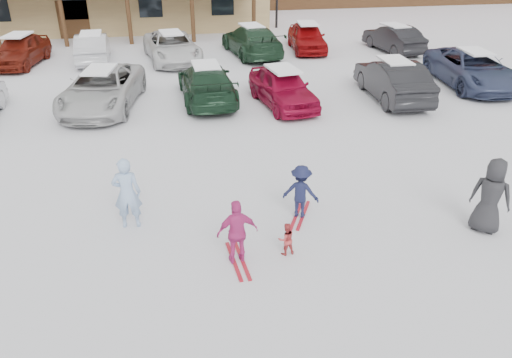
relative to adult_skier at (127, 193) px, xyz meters
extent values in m
plane|color=white|center=(2.71, -1.03, -0.88)|extent=(160.00, 160.00, 0.00)
imported|color=#96B5DE|center=(0.00, 0.00, 0.00)|extent=(0.66, 0.44, 1.76)
imported|color=#BA3839|center=(3.37, -1.72, -0.50)|extent=(0.41, 0.34, 0.76)
imported|color=#151939|center=(4.05, -0.27, -0.20)|extent=(1.02, 0.84, 1.37)
cube|color=#A31724|center=(4.05, -0.27, -0.87)|extent=(0.79, 1.35, 0.03)
imported|color=#C6307E|center=(2.31, -1.82, -0.14)|extent=(0.90, 0.44, 1.48)
cube|color=#A31724|center=(2.31, -1.82, -0.87)|extent=(0.32, 1.41, 0.03)
imported|color=#252528|center=(8.14, -1.59, 0.03)|extent=(1.04, 1.03, 1.82)
imported|color=#BCBCBC|center=(-1.41, 8.75, -0.14)|extent=(3.29, 5.68, 1.49)
imported|color=#16311E|center=(2.57, 8.88, -0.16)|extent=(2.22, 5.04, 1.44)
imported|color=maroon|center=(5.41, 7.82, -0.16)|extent=(2.35, 4.45, 1.44)
imported|color=black|center=(9.90, 7.84, -0.10)|extent=(1.79, 4.80, 1.57)
imported|color=#343D5D|center=(14.03, 8.95, -0.13)|extent=(2.89, 5.58, 1.50)
imported|color=maroon|center=(-6.00, 15.89, -0.14)|extent=(2.48, 4.60, 1.49)
imported|color=silver|center=(-2.57, 15.96, -0.17)|extent=(1.78, 4.40, 1.42)
imported|color=silver|center=(1.37, 15.42, -0.16)|extent=(3.14, 5.48, 1.44)
imported|color=#1D3A25|center=(5.55, 15.95, -0.11)|extent=(2.97, 5.61, 1.55)
imported|color=maroon|center=(8.70, 16.48, -0.15)|extent=(2.09, 4.44, 1.47)
imported|color=black|center=(13.28, 15.46, -0.18)|extent=(2.11, 4.43, 1.40)
camera|label=1|loc=(1.22, -10.36, 5.61)|focal=35.00mm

